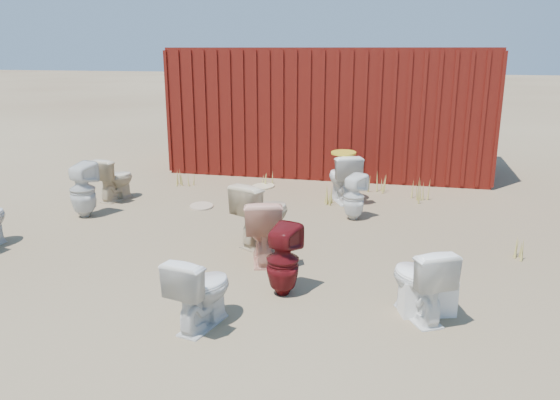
% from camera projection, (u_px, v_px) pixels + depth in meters
% --- Properties ---
extents(ground, '(100.00, 100.00, 0.00)m').
position_uv_depth(ground, '(268.00, 258.00, 6.41)').
color(ground, brown).
rests_on(ground, ground).
extents(shipping_container, '(6.00, 2.40, 2.40)m').
position_uv_depth(shipping_container, '(332.00, 109.00, 10.97)').
color(shipping_container, '#530E0D').
rests_on(shipping_container, ground).
extents(toilet_front_pink, '(0.61, 0.83, 0.76)m').
position_uv_depth(toilet_front_pink, '(263.00, 229.00, 6.26)').
color(toilet_front_pink, tan).
rests_on(toilet_front_pink, ground).
extents(toilet_front_c, '(0.52, 0.74, 0.68)m').
position_uv_depth(toilet_front_c, '(201.00, 290.00, 4.77)').
color(toilet_front_c, white).
rests_on(toilet_front_c, ground).
extents(toilet_front_maroon, '(0.40, 0.41, 0.72)m').
position_uv_depth(toilet_front_maroon, '(283.00, 260.00, 5.39)').
color(toilet_front_maroon, '#5D1013').
rests_on(toilet_front_maroon, ground).
extents(toilet_front_e, '(0.68, 0.79, 0.70)m').
position_uv_depth(toilet_front_e, '(419.00, 281.00, 4.93)').
color(toilet_front_e, white).
rests_on(toilet_front_e, ground).
extents(toilet_back_a, '(0.44, 0.44, 0.81)m').
position_uv_depth(toilet_back_a, '(83.00, 190.00, 7.90)').
color(toilet_back_a, silver).
rests_on(toilet_back_a, ground).
extents(toilet_back_beige_left, '(0.52, 0.75, 0.70)m').
position_uv_depth(toilet_back_beige_left, '(115.00, 179.00, 8.82)').
color(toilet_back_beige_left, beige).
rests_on(toilet_back_beige_left, ground).
extents(toilet_back_beige_right, '(0.75, 0.91, 0.80)m').
position_uv_depth(toilet_back_beige_right, '(263.00, 213.00, 6.81)').
color(toilet_back_beige_right, beige).
rests_on(toilet_back_beige_right, ground).
extents(toilet_back_yellowlid, '(0.71, 0.88, 0.78)m').
position_uv_depth(toilet_back_yellowlid, '(343.00, 178.00, 8.72)').
color(toilet_back_yellowlid, white).
rests_on(toilet_back_yellowlid, ground).
extents(toilet_back_e, '(0.42, 0.42, 0.67)m').
position_uv_depth(toilet_back_e, '(354.00, 197.00, 7.80)').
color(toilet_back_e, white).
rests_on(toilet_back_e, ground).
extents(yellow_lid, '(0.40, 0.49, 0.02)m').
position_uv_depth(yellow_lid, '(344.00, 153.00, 8.61)').
color(yellow_lid, gold).
rests_on(yellow_lid, toilet_back_yellowlid).
extents(loose_tank, '(0.54, 0.35, 0.35)m').
position_uv_depth(loose_tank, '(428.00, 297.00, 5.02)').
color(loose_tank, white).
rests_on(loose_tank, ground).
extents(loose_lid_near, '(0.47, 0.56, 0.02)m').
position_uv_depth(loose_lid_near, '(263.00, 186.00, 9.71)').
color(loose_lid_near, beige).
rests_on(loose_lid_near, ground).
extents(loose_lid_far, '(0.49, 0.56, 0.02)m').
position_uv_depth(loose_lid_far, '(201.00, 206.00, 8.49)').
color(loose_lid_far, tan).
rests_on(loose_lid_far, ground).
extents(weed_clump_a, '(0.36, 0.36, 0.26)m').
position_uv_depth(weed_clump_a, '(185.00, 178.00, 9.86)').
color(weed_clump_a, '#A39341').
rests_on(weed_clump_a, ground).
extents(weed_clump_b, '(0.32, 0.32, 0.27)m').
position_uv_depth(weed_clump_b, '(332.00, 196.00, 8.58)').
color(weed_clump_b, '#A39341').
rests_on(weed_clump_b, ground).
extents(weed_clump_c, '(0.36, 0.36, 0.35)m').
position_uv_depth(weed_clump_c, '(422.00, 191.00, 8.76)').
color(weed_clump_c, '#A39341').
rests_on(weed_clump_c, ground).
extents(weed_clump_d, '(0.30, 0.30, 0.26)m').
position_uv_depth(weed_clump_d, '(268.00, 178.00, 9.86)').
color(weed_clump_d, '#A39341').
rests_on(weed_clump_d, ground).
extents(weed_clump_e, '(0.34, 0.34, 0.32)m').
position_uv_depth(weed_clump_e, '(380.00, 182.00, 9.42)').
color(weed_clump_e, '#A39341').
rests_on(weed_clump_e, ground).
extents(weed_clump_f, '(0.28, 0.28, 0.24)m').
position_uv_depth(weed_clump_f, '(514.00, 247.00, 6.43)').
color(weed_clump_f, '#A39341').
rests_on(weed_clump_f, ground).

